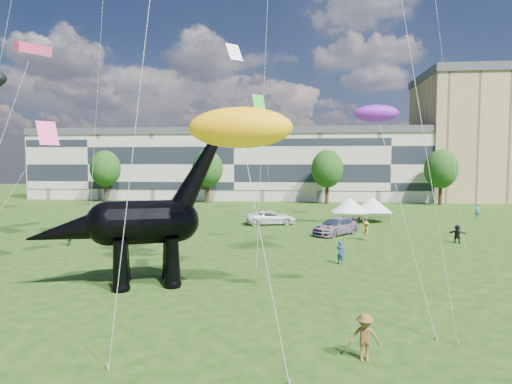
# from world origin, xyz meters

# --- Properties ---
(ground) EXTENTS (220.00, 220.00, 0.00)m
(ground) POSITION_xyz_m (0.00, 0.00, 0.00)
(ground) COLOR #16330C
(ground) RESTS_ON ground
(terrace_row) EXTENTS (78.00, 11.00, 12.00)m
(terrace_row) POSITION_xyz_m (-8.00, 62.00, 6.00)
(terrace_row) COLOR beige
(terrace_row) RESTS_ON ground
(apartment_block) EXTENTS (28.00, 18.00, 22.00)m
(apartment_block) POSITION_xyz_m (40.00, 65.00, 11.00)
(apartment_block) COLOR tan
(apartment_block) RESTS_ON ground
(tree_far_left) EXTENTS (5.20, 5.20, 9.44)m
(tree_far_left) POSITION_xyz_m (-30.00, 53.00, 6.29)
(tree_far_left) COLOR #382314
(tree_far_left) RESTS_ON ground
(tree_mid_left) EXTENTS (5.20, 5.20, 9.44)m
(tree_mid_left) POSITION_xyz_m (-12.00, 53.00, 6.29)
(tree_mid_left) COLOR #382314
(tree_mid_left) RESTS_ON ground
(tree_mid_right) EXTENTS (5.20, 5.20, 9.44)m
(tree_mid_right) POSITION_xyz_m (8.00, 53.00, 6.29)
(tree_mid_right) COLOR #382314
(tree_mid_right) RESTS_ON ground
(tree_far_right) EXTENTS (5.20, 5.20, 9.44)m
(tree_far_right) POSITION_xyz_m (26.00, 53.00, 6.29)
(tree_far_right) COLOR #382314
(tree_far_right) RESTS_ON ground
(dinosaur_sculpture) EXTENTS (10.65, 5.37, 8.87)m
(dinosaur_sculpture) POSITION_xyz_m (-5.48, 4.63, 3.35)
(dinosaur_sculpture) COLOR black
(dinosaur_sculpture) RESTS_ON ground
(car_silver) EXTENTS (1.95, 4.57, 1.54)m
(car_silver) POSITION_xyz_m (-16.32, 25.29, 0.77)
(car_silver) COLOR #BABABF
(car_silver) RESTS_ON ground
(car_grey) EXTENTS (4.05, 1.42, 1.33)m
(car_grey) POSITION_xyz_m (-13.91, 19.28, 0.67)
(car_grey) COLOR slate
(car_grey) RESTS_ON ground
(car_white) EXTENTS (5.90, 3.72, 1.52)m
(car_white) POSITION_xyz_m (0.36, 28.66, 0.76)
(car_white) COLOR white
(car_white) RESTS_ON ground
(car_dark) EXTENTS (5.17, 5.53, 1.57)m
(car_dark) POSITION_xyz_m (6.90, 22.54, 0.78)
(car_dark) COLOR #595960
(car_dark) RESTS_ON ground
(gazebo_near) EXTENTS (4.60, 4.60, 2.88)m
(gazebo_near) POSITION_xyz_m (9.12, 30.92, 2.02)
(gazebo_near) COLOR white
(gazebo_near) RESTS_ON ground
(gazebo_far) EXTENTS (5.25, 5.25, 2.86)m
(gazebo_far) POSITION_xyz_m (11.79, 31.76, 2.01)
(gazebo_far) COLOR white
(gazebo_far) RESTS_ON ground
(gazebo_left) EXTENTS (4.84, 4.84, 2.68)m
(gazebo_left) POSITION_xyz_m (-15.94, 22.22, 1.88)
(gazebo_left) COLOR white
(gazebo_left) RESTS_ON ground
(visitors) EXTENTS (47.39, 40.41, 1.82)m
(visitors) POSITION_xyz_m (3.53, 16.26, 0.83)
(visitors) COLOR #274790
(visitors) RESTS_ON ground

